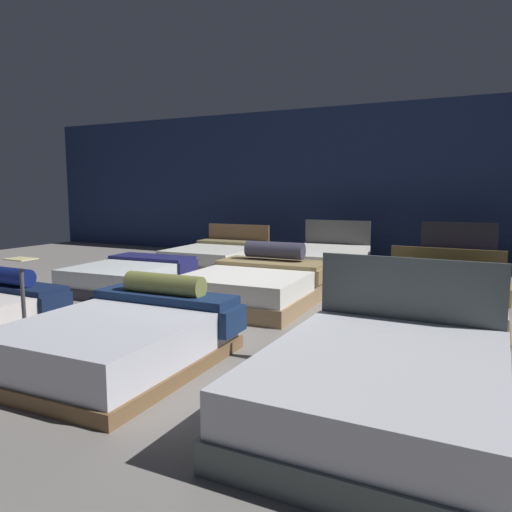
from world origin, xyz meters
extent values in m
cube|color=gray|center=(0.00, 0.00, -0.01)|extent=(18.00, 18.00, 0.02)
cube|color=navy|center=(0.00, 5.39, 1.75)|extent=(18.00, 0.06, 3.50)
cube|color=#111F40|center=(-2.35, -1.74, 0.43)|extent=(1.53, 0.47, 0.07)
cube|color=#111F40|center=(-1.57, -1.75, 0.29)|extent=(0.07, 0.45, 0.22)
cylinder|color=navy|center=(-2.35, -1.82, 0.57)|extent=(0.86, 0.23, 0.22)
cube|color=brown|center=(-0.02, -2.43, 0.06)|extent=(1.62, 2.06, 0.13)
cube|color=silver|center=(-0.02, -2.43, 0.30)|extent=(1.56, 1.99, 0.34)
cube|color=navy|center=(-0.04, -1.68, 0.51)|extent=(1.56, 0.48, 0.09)
cube|color=navy|center=(-0.84, -1.70, 0.34)|extent=(0.10, 0.44, 0.26)
cube|color=navy|center=(0.75, -1.65, 0.34)|extent=(0.10, 0.44, 0.26)
cylinder|color=olive|center=(-0.04, -1.68, 0.64)|extent=(0.90, 0.25, 0.23)
cube|color=#4B5555|center=(2.38, -2.52, 0.11)|extent=(1.64, 2.11, 0.21)
cube|color=silver|center=(2.38, -2.52, 0.36)|extent=(1.58, 2.05, 0.29)
cube|color=#4B5555|center=(2.38, -1.47, 0.52)|extent=(1.54, 0.05, 1.05)
cube|color=#2C2836|center=(-2.32, 0.38, 0.08)|extent=(1.56, 2.02, 0.16)
cube|color=silver|center=(-2.32, 0.38, 0.29)|extent=(1.50, 1.96, 0.26)
cube|color=navy|center=(-2.36, 1.03, 0.44)|extent=(1.46, 0.66, 0.05)
cube|color=navy|center=(-3.08, 0.99, 0.29)|extent=(0.09, 0.59, 0.26)
cube|color=navy|center=(-1.63, 1.07, 0.29)|extent=(0.09, 0.59, 0.26)
cube|color=#927453|center=(-0.03, 0.38, 0.11)|extent=(1.74, 2.19, 0.21)
cube|color=white|center=(-0.03, 0.38, 0.34)|extent=(1.67, 2.12, 0.26)
cube|color=olive|center=(-0.06, 1.05, 0.50)|extent=(1.66, 0.79, 0.06)
cube|color=olive|center=(-0.88, 1.01, 0.37)|extent=(0.09, 0.72, 0.20)
cube|color=olive|center=(0.76, 1.08, 0.37)|extent=(0.09, 0.72, 0.20)
cylinder|color=#323244|center=(-0.06, 1.14, 0.69)|extent=(0.94, 0.30, 0.26)
cube|color=brown|center=(2.43, 0.27, 0.10)|extent=(1.57, 2.07, 0.19)
cube|color=silver|center=(2.43, 0.27, 0.31)|extent=(1.51, 2.01, 0.23)
cube|color=brown|center=(2.42, 1.30, 0.42)|extent=(1.47, 0.05, 0.83)
cube|color=olive|center=(2.42, 1.03, 0.44)|extent=(1.55, 0.49, 0.05)
cube|color=olive|center=(1.65, 1.02, 0.31)|extent=(0.05, 0.48, 0.22)
cube|color=olive|center=(3.20, 1.03, 0.31)|extent=(0.05, 0.48, 0.22)
cylinder|color=#2D3D33|center=(2.42, 0.93, 0.59)|extent=(1.01, 0.21, 0.21)
cube|color=#916C4C|center=(-2.33, 3.13, 0.07)|extent=(1.71, 2.20, 0.14)
cube|color=white|center=(-2.33, 3.13, 0.27)|extent=(1.64, 2.14, 0.26)
cube|color=#916C4C|center=(-2.37, 4.20, 0.41)|extent=(1.54, 0.09, 0.82)
cube|color=olive|center=(-2.36, 3.92, 0.43)|extent=(1.63, 0.57, 0.06)
cube|color=olive|center=(-3.18, 3.89, 0.27)|extent=(0.08, 0.51, 0.26)
cube|color=olive|center=(-1.54, 3.95, 0.27)|extent=(0.08, 0.51, 0.26)
cube|color=#565454|center=(0.03, 3.18, 0.08)|extent=(1.59, 2.23, 0.15)
cube|color=white|center=(0.03, 3.18, 0.31)|extent=(1.52, 2.16, 0.32)
cube|color=#565454|center=(-0.03, 4.26, 0.49)|extent=(1.39, 0.11, 0.97)
cube|color=black|center=(2.40, 3.18, 0.08)|extent=(1.51, 2.05, 0.16)
cube|color=silver|center=(2.40, 3.18, 0.29)|extent=(1.45, 1.98, 0.26)
cube|color=black|center=(2.36, 4.17, 0.50)|extent=(1.34, 0.10, 1.01)
cube|color=#422850|center=(2.37, 3.85, 0.46)|extent=(1.43, 0.64, 0.06)
cube|color=#422850|center=(1.66, 3.82, 0.31)|extent=(0.09, 0.58, 0.23)
cube|color=#422850|center=(3.09, 3.88, 0.31)|extent=(0.09, 0.58, 0.23)
cylinder|color=#3F3F44|center=(-1.19, -2.48, 0.01)|extent=(0.24, 0.24, 0.02)
cylinder|color=#3F3F44|center=(-1.19, -2.48, 0.42)|extent=(0.04, 0.04, 0.84)
cube|color=beige|center=(-1.19, -2.48, 0.94)|extent=(0.28, 0.20, 0.01)
camera|label=1|loc=(3.05, -5.75, 1.62)|focal=34.52mm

